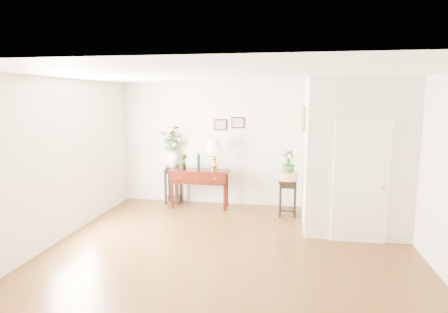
% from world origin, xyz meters
% --- Properties ---
extents(floor, '(6.00, 5.50, 0.02)m').
position_xyz_m(floor, '(0.00, 0.00, 0.00)').
color(floor, brown).
rests_on(floor, ground).
extents(ceiling, '(6.00, 5.50, 0.02)m').
position_xyz_m(ceiling, '(0.00, 0.00, 2.80)').
color(ceiling, white).
rests_on(ceiling, ground).
extents(wall_back, '(6.00, 0.02, 2.80)m').
position_xyz_m(wall_back, '(0.00, 2.75, 1.40)').
color(wall_back, silver).
rests_on(wall_back, ground).
extents(wall_front, '(6.00, 0.02, 2.80)m').
position_xyz_m(wall_front, '(0.00, -2.75, 1.40)').
color(wall_front, silver).
rests_on(wall_front, ground).
extents(wall_left, '(0.02, 5.50, 2.80)m').
position_xyz_m(wall_left, '(-3.00, 0.00, 1.40)').
color(wall_left, silver).
rests_on(wall_left, ground).
extents(wall_right, '(0.02, 5.50, 2.80)m').
position_xyz_m(wall_right, '(3.00, 0.00, 1.40)').
color(wall_right, silver).
rests_on(wall_right, ground).
extents(partition, '(1.80, 1.95, 2.80)m').
position_xyz_m(partition, '(2.10, 1.77, 1.40)').
color(partition, silver).
rests_on(partition, floor).
extents(door, '(0.90, 0.05, 2.10)m').
position_xyz_m(door, '(2.10, 0.78, 1.05)').
color(door, white).
rests_on(door, floor).
extents(art_print_left, '(0.30, 0.02, 0.25)m').
position_xyz_m(art_print_left, '(-0.65, 2.73, 1.85)').
color(art_print_left, black).
rests_on(art_print_left, wall_back).
extents(art_print_right, '(0.30, 0.02, 0.25)m').
position_xyz_m(art_print_right, '(-0.25, 2.73, 1.90)').
color(art_print_right, black).
rests_on(art_print_right, wall_back).
extents(wall_ornament, '(0.07, 0.51, 0.51)m').
position_xyz_m(wall_ornament, '(1.16, 1.90, 2.05)').
color(wall_ornament, '#BF9444').
rests_on(wall_ornament, partition).
extents(console_table, '(1.32, 0.47, 0.88)m').
position_xyz_m(console_table, '(-1.05, 2.30, 0.44)').
color(console_table, black).
rests_on(console_table, floor).
extents(table_lamp, '(0.41, 0.41, 0.71)m').
position_xyz_m(table_lamp, '(-0.72, 2.30, 1.23)').
color(table_lamp, '#B58738').
rests_on(table_lamp, console_table).
extents(green_vase, '(0.09, 0.09, 0.35)m').
position_xyz_m(green_vase, '(-1.08, 2.30, 1.05)').
color(green_vase, black).
rests_on(green_vase, console_table).
extents(potted_plant, '(0.22, 0.21, 0.33)m').
position_xyz_m(potted_plant, '(-1.43, 2.30, 1.04)').
color(potted_plant, '#285B1B').
rests_on(potted_plant, console_table).
extents(plant_stand_a, '(0.43, 0.43, 0.88)m').
position_xyz_m(plant_stand_a, '(-1.76, 2.57, 0.44)').
color(plant_stand_a, black).
rests_on(plant_stand_a, floor).
extents(porcelain_vase, '(0.32, 0.32, 0.43)m').
position_xyz_m(porcelain_vase, '(-1.76, 2.57, 1.10)').
color(porcelain_vase, white).
rests_on(porcelain_vase, plant_stand_a).
extents(lily_arrangement, '(0.53, 0.46, 0.58)m').
position_xyz_m(lily_arrangement, '(-1.76, 2.57, 1.56)').
color(lily_arrangement, '#285B1B').
rests_on(lily_arrangement, porcelain_vase).
extents(plant_stand_b, '(0.39, 0.39, 0.77)m').
position_xyz_m(plant_stand_b, '(0.90, 2.05, 0.38)').
color(plant_stand_b, black).
rests_on(plant_stand_b, floor).
extents(ceramic_bowl, '(0.42, 0.42, 0.18)m').
position_xyz_m(ceramic_bowl, '(0.90, 2.05, 0.85)').
color(ceramic_bowl, tan).
rests_on(ceramic_bowl, plant_stand_b).
extents(narcissus, '(0.34, 0.34, 0.49)m').
position_xyz_m(narcissus, '(0.90, 2.05, 1.13)').
color(narcissus, '#285B1B').
rests_on(narcissus, ceramic_bowl).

